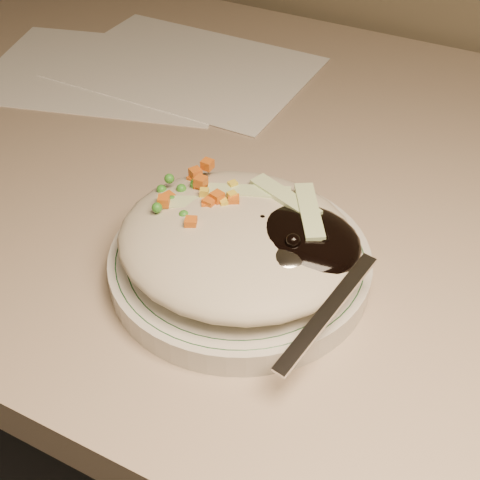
% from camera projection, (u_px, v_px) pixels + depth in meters
% --- Properties ---
extents(desk, '(1.40, 0.70, 0.74)m').
position_uv_depth(desk, '(366.00, 336.00, 0.76)').
color(desk, tan).
rests_on(desk, ground).
extents(plate, '(0.21, 0.21, 0.02)m').
position_uv_depth(plate, '(240.00, 264.00, 0.55)').
color(plate, silver).
rests_on(plate, desk).
extents(plate_rim, '(0.20, 0.20, 0.00)m').
position_uv_depth(plate_rim, '(240.00, 255.00, 0.54)').
color(plate_rim, '#144723').
rests_on(plate_rim, plate).
extents(meal, '(0.20, 0.19, 0.05)m').
position_uv_depth(meal, '(244.00, 237.00, 0.52)').
color(meal, '#B7AE94').
rests_on(meal, plate).
extents(papers, '(0.40, 0.30, 0.00)m').
position_uv_depth(papers, '(148.00, 69.00, 0.83)').
color(papers, white).
rests_on(papers, desk).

